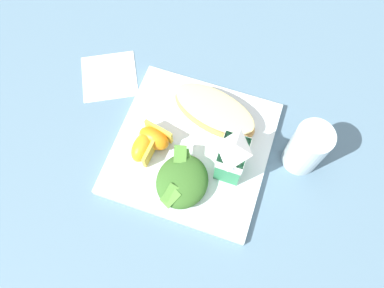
{
  "coord_description": "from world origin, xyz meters",
  "views": [
    {
      "loc": [
        0.25,
        0.09,
        0.65
      ],
      "look_at": [
        0.0,
        0.0,
        0.03
      ],
      "focal_mm": 34.81,
      "sensor_mm": 36.0,
      "label": 1
    }
  ],
  "objects_px": {
    "drinking_clear_cup": "(307,148)",
    "orange_wedge_front": "(155,138)",
    "white_plate": "(192,148)",
    "green_salad_pile": "(182,181)",
    "orange_wedge_middle": "(144,147)",
    "milk_carton": "(232,156)",
    "cheesy_pizza_bread": "(214,112)",
    "paper_napkin": "(109,76)"
  },
  "relations": [
    {
      "from": "milk_carton",
      "to": "paper_napkin",
      "type": "distance_m",
      "value": 0.32
    },
    {
      "from": "green_salad_pile",
      "to": "white_plate",
      "type": "bearing_deg",
      "value": -174.17
    },
    {
      "from": "white_plate",
      "to": "orange_wedge_front",
      "type": "height_order",
      "value": "orange_wedge_front"
    },
    {
      "from": "cheesy_pizza_bread",
      "to": "paper_napkin",
      "type": "xyz_separation_m",
      "value": [
        -0.03,
        -0.23,
        -0.03
      ]
    },
    {
      "from": "milk_carton",
      "to": "orange_wedge_middle",
      "type": "bearing_deg",
      "value": -83.21
    },
    {
      "from": "cheesy_pizza_bread",
      "to": "orange_wedge_front",
      "type": "xyz_separation_m",
      "value": [
        0.09,
        -0.09,
        0.0
      ]
    },
    {
      "from": "paper_napkin",
      "to": "green_salad_pile",
      "type": "bearing_deg",
      "value": 51.9
    },
    {
      "from": "green_salad_pile",
      "to": "milk_carton",
      "type": "bearing_deg",
      "value": 128.83
    },
    {
      "from": "white_plate",
      "to": "cheesy_pizza_bread",
      "type": "relative_size",
      "value": 1.52
    },
    {
      "from": "milk_carton",
      "to": "orange_wedge_middle",
      "type": "height_order",
      "value": "milk_carton"
    },
    {
      "from": "cheesy_pizza_bread",
      "to": "green_salad_pile",
      "type": "bearing_deg",
      "value": -4.51
    },
    {
      "from": "cheesy_pizza_bread",
      "to": "drinking_clear_cup",
      "type": "distance_m",
      "value": 0.18
    },
    {
      "from": "white_plate",
      "to": "green_salad_pile",
      "type": "height_order",
      "value": "green_salad_pile"
    },
    {
      "from": "orange_wedge_middle",
      "to": "white_plate",
      "type": "bearing_deg",
      "value": 115.65
    },
    {
      "from": "milk_carton",
      "to": "drinking_clear_cup",
      "type": "height_order",
      "value": "milk_carton"
    },
    {
      "from": "orange_wedge_middle",
      "to": "drinking_clear_cup",
      "type": "bearing_deg",
      "value": 106.89
    },
    {
      "from": "orange_wedge_front",
      "to": "white_plate",
      "type": "bearing_deg",
      "value": 101.78
    },
    {
      "from": "milk_carton",
      "to": "orange_wedge_front",
      "type": "height_order",
      "value": "milk_carton"
    },
    {
      "from": "white_plate",
      "to": "orange_wedge_middle",
      "type": "height_order",
      "value": "orange_wedge_middle"
    },
    {
      "from": "orange_wedge_front",
      "to": "paper_napkin",
      "type": "height_order",
      "value": "orange_wedge_front"
    },
    {
      "from": "white_plate",
      "to": "drinking_clear_cup",
      "type": "bearing_deg",
      "value": 103.1
    },
    {
      "from": "white_plate",
      "to": "paper_napkin",
      "type": "bearing_deg",
      "value": -114.7
    },
    {
      "from": "green_salad_pile",
      "to": "milk_carton",
      "type": "height_order",
      "value": "milk_carton"
    },
    {
      "from": "orange_wedge_middle",
      "to": "drinking_clear_cup",
      "type": "height_order",
      "value": "drinking_clear_cup"
    },
    {
      "from": "drinking_clear_cup",
      "to": "orange_wedge_front",
      "type": "bearing_deg",
      "value": -77.23
    },
    {
      "from": "orange_wedge_front",
      "to": "drinking_clear_cup",
      "type": "xyz_separation_m",
      "value": [
        -0.06,
        0.26,
        0.02
      ]
    },
    {
      "from": "milk_carton",
      "to": "paper_napkin",
      "type": "bearing_deg",
      "value": -111.97
    },
    {
      "from": "orange_wedge_front",
      "to": "orange_wedge_middle",
      "type": "distance_m",
      "value": 0.03
    },
    {
      "from": "white_plate",
      "to": "paper_napkin",
      "type": "height_order",
      "value": "white_plate"
    },
    {
      "from": "green_salad_pile",
      "to": "orange_wedge_front",
      "type": "xyz_separation_m",
      "value": [
        -0.06,
        -0.07,
        -0.0
      ]
    },
    {
      "from": "paper_napkin",
      "to": "drinking_clear_cup",
      "type": "xyz_separation_m",
      "value": [
        0.05,
        0.41,
        0.05
      ]
    },
    {
      "from": "white_plate",
      "to": "paper_napkin",
      "type": "relative_size",
      "value": 2.55
    },
    {
      "from": "cheesy_pizza_bread",
      "to": "orange_wedge_front",
      "type": "bearing_deg",
      "value": -44.97
    },
    {
      "from": "orange_wedge_front",
      "to": "orange_wedge_middle",
      "type": "bearing_deg",
      "value": -25.74
    },
    {
      "from": "cheesy_pizza_bread",
      "to": "green_salad_pile",
      "type": "distance_m",
      "value": 0.15
    },
    {
      "from": "green_salad_pile",
      "to": "drinking_clear_cup",
      "type": "distance_m",
      "value": 0.22
    },
    {
      "from": "cheesy_pizza_bread",
      "to": "paper_napkin",
      "type": "relative_size",
      "value": 1.68
    },
    {
      "from": "milk_carton",
      "to": "green_salad_pile",
      "type": "bearing_deg",
      "value": -51.17
    },
    {
      "from": "cheesy_pizza_bread",
      "to": "green_salad_pile",
      "type": "xyz_separation_m",
      "value": [
        0.15,
        -0.01,
        0.0
      ]
    },
    {
      "from": "orange_wedge_middle",
      "to": "milk_carton",
      "type": "bearing_deg",
      "value": 96.79
    },
    {
      "from": "cheesy_pizza_bread",
      "to": "green_salad_pile",
      "type": "relative_size",
      "value": 1.63
    },
    {
      "from": "cheesy_pizza_bread",
      "to": "orange_wedge_middle",
      "type": "bearing_deg",
      "value": -41.59
    }
  ]
}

